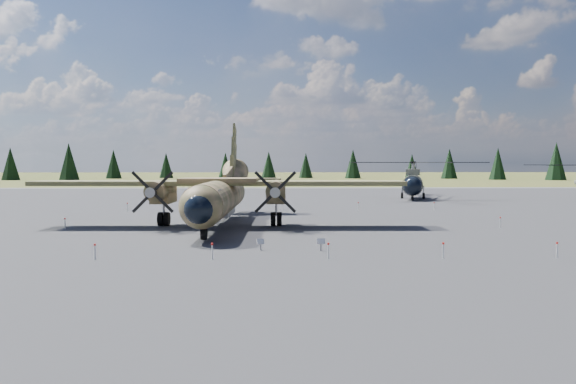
{
  "coord_description": "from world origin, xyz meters",
  "views": [
    {
      "loc": [
        -0.81,
        -42.27,
        5.0
      ],
      "look_at": [
        0.29,
        2.0,
        2.68
      ],
      "focal_mm": 35.0,
      "sensor_mm": 36.0,
      "label": 1
    }
  ],
  "objects": [
    {
      "name": "barrier_fence",
      "position": [
        -0.46,
        -0.08,
        0.51
      ],
      "size": [
        33.12,
        29.62,
        0.85
      ],
      "color": "silver",
      "rests_on": "ground"
    },
    {
      "name": "apron",
      "position": [
        0.0,
        10.0,
        0.0
      ],
      "size": [
        120.0,
        120.0,
        0.04
      ],
      "primitive_type": "cube",
      "color": "slate",
      "rests_on": "ground"
    },
    {
      "name": "info_placard_left",
      "position": [
        -1.58,
        -10.61,
        0.45
      ],
      "size": [
        0.46,
        0.31,
        0.67
      ],
      "rotation": [
        0.0,
        0.0,
        0.33
      ],
      "color": "gray",
      "rests_on": "ground"
    },
    {
      "name": "transport_plane",
      "position": [
        -5.08,
        2.58,
        2.73
      ],
      "size": [
        28.75,
        26.15,
        9.5
      ],
      "rotation": [
        0.0,
        0.0,
        -0.02
      ],
      "color": "#424224",
      "rests_on": "ground"
    },
    {
      "name": "info_placard_right",
      "position": [
        1.83,
        -10.9,
        0.48
      ],
      "size": [
        0.48,
        0.25,
        0.72
      ],
      "rotation": [
        0.0,
        0.0,
        0.12
      ],
      "color": "gray",
      "rests_on": "ground"
    },
    {
      "name": "treeline",
      "position": [
        2.69,
        0.09,
        4.76
      ],
      "size": [
        288.44,
        287.98,
        10.96
      ],
      "color": "black",
      "rests_on": "ground"
    },
    {
      "name": "ground",
      "position": [
        0.0,
        0.0,
        0.0
      ],
      "size": [
        500.0,
        500.0,
        0.0
      ],
      "primitive_type": "plane",
      "color": "brown",
      "rests_on": "ground"
    },
    {
      "name": "helicopter_near",
      "position": [
        18.19,
        33.92,
        3.67
      ],
      "size": [
        24.81,
        25.72,
        5.17
      ],
      "rotation": [
        0.0,
        0.0,
        -0.25
      ],
      "color": "slate",
      "rests_on": "ground"
    }
  ]
}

